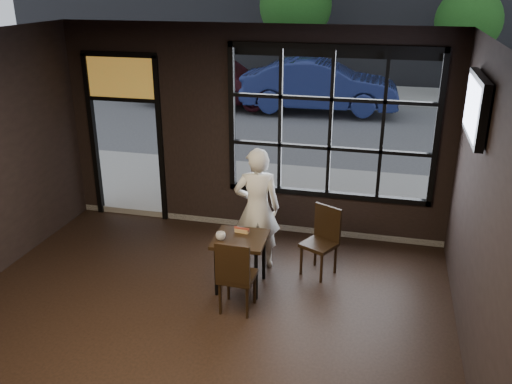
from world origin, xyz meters
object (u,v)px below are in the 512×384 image
(cafe_table, at_px, (241,262))
(chair_near, at_px, (237,274))
(man, at_px, (257,209))
(navy_car, at_px, (320,85))

(cafe_table, bearing_deg, chair_near, -81.05)
(cafe_table, relative_size, chair_near, 0.75)
(man, distance_m, navy_car, 9.49)
(navy_car, bearing_deg, man, 179.78)
(cafe_table, relative_size, navy_car, 0.16)
(man, height_order, navy_car, man)
(cafe_table, xyz_separation_m, navy_car, (-0.36, 10.10, 0.50))
(man, bearing_deg, navy_car, -101.54)
(chair_near, distance_m, navy_car, 10.62)
(chair_near, xyz_separation_m, navy_car, (-0.46, 10.60, 0.37))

